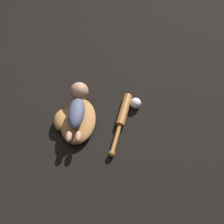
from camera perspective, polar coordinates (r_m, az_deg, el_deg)
name	(u,v)px	position (r m, az deg, el deg)	size (l,w,h in m)	color
ground_plane	(88,121)	(1.43, -6.39, -2.37)	(6.00, 6.00, 0.00)	black
baseball_glove	(75,120)	(1.39, -9.52, -2.13)	(0.38, 0.32, 0.08)	#A8703D
baby_figure	(78,104)	(1.35, -8.97, 2.03)	(0.40, 0.19, 0.12)	#4C516B
baseball_bat	(122,116)	(1.41, 2.74, -1.08)	(0.42, 0.25, 0.06)	#9E602D
baseball	(136,103)	(1.46, 6.18, 2.28)	(0.07, 0.07, 0.07)	white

